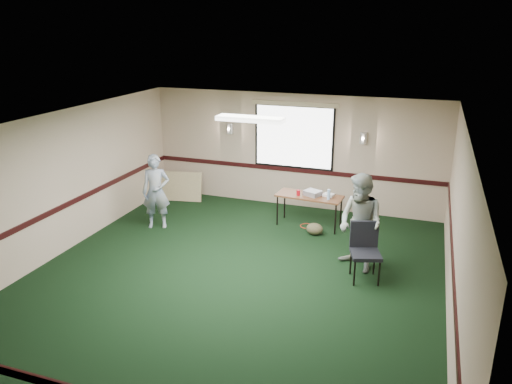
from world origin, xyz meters
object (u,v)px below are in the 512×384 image
(projector, at_px, (313,193))
(person_right, at_px, (360,223))
(conference_chair, at_px, (365,246))
(folding_table, at_px, (309,198))
(person_left, at_px, (156,192))

(projector, relative_size, person_right, 0.19)
(conference_chair, xyz_separation_m, person_right, (-0.14, 0.29, 0.30))
(projector, height_order, person_right, person_right)
(folding_table, distance_m, conference_chair, 2.44)
(conference_chair, bearing_deg, person_right, 97.74)
(projector, distance_m, person_left, 3.35)
(conference_chair, bearing_deg, folding_table, 108.72)
(conference_chair, distance_m, person_right, 0.44)
(conference_chair, height_order, person_right, person_right)
(folding_table, bearing_deg, person_left, -155.53)
(folding_table, xyz_separation_m, conference_chair, (1.45, -1.96, -0.07))
(projector, bearing_deg, folding_table, -145.41)
(projector, distance_m, person_right, 2.10)
(person_right, bearing_deg, folding_table, 163.88)
(projector, relative_size, person_left, 0.20)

